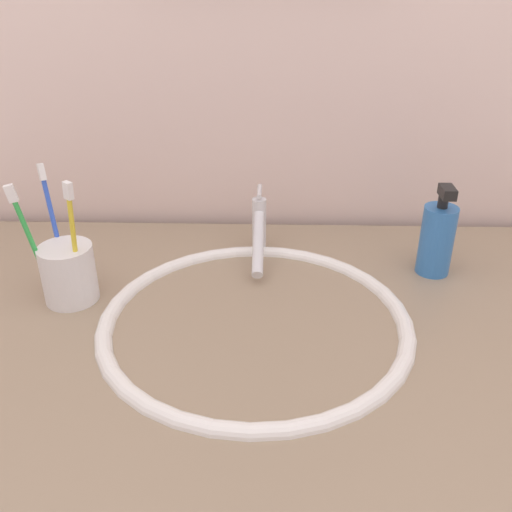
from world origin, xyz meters
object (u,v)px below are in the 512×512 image
Objects in this scene: faucet at (259,230)px; toothbrush_green at (30,237)px; toothbrush_cup at (69,273)px; soap_dispenser at (437,238)px; toothbrush_yellow at (73,236)px; toothbrush_blue at (53,220)px.

toothbrush_green is (-0.32, -0.16, 0.06)m from faucet.
toothbrush_cup is 0.57m from soap_dispenser.
faucet is 0.30m from toothbrush_yellow.
toothbrush_green reaches higher than faucet.
soap_dispenser is at bearing 11.59° from toothbrush_yellow.
toothbrush_green reaches higher than soap_dispenser.
toothbrush_cup is 0.46× the size of toothbrush_blue.
toothbrush_yellow is 1.23× the size of soap_dispenser.
toothbrush_yellow is at bearing -168.41° from soap_dispenser.
toothbrush_cup is at bearing -152.19° from faucet.
toothbrush_yellow is at bearing -1.46° from toothbrush_green.
soap_dispenser is at bearing 5.70° from toothbrush_blue.
toothbrush_yellow is (0.05, -0.05, -0.00)m from toothbrush_blue.
toothbrush_blue reaches higher than toothbrush_yellow.
faucet is 0.32m from toothbrush_blue.
toothbrush_green is 0.97× the size of toothbrush_yellow.
toothbrush_cup is at bearing -170.09° from soap_dispenser.
faucet is 1.97× the size of toothbrush_cup.
toothbrush_cup is 0.07m from toothbrush_yellow.
toothbrush_blue is 0.05m from toothbrush_green.
faucet is 0.91× the size of toothbrush_blue.
toothbrush_yellow is at bearing -47.96° from toothbrush_blue.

